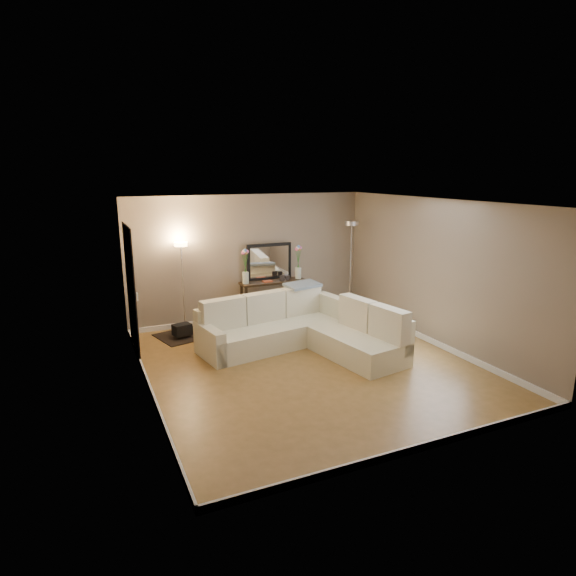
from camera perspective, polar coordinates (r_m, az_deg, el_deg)
name	(u,v)px	position (r m, az deg, el deg)	size (l,w,h in m)	color
floor	(308,365)	(7.89, 2.40, -9.09)	(5.00, 5.50, 0.01)	olive
ceiling	(310,202)	(7.29, 2.60, 10.19)	(5.00, 5.50, 0.01)	white
wall_back	(249,258)	(9.98, -4.60, 3.55)	(5.00, 0.02, 2.60)	gray
wall_front	(426,343)	(5.27, 16.09, -6.27)	(5.00, 0.02, 2.60)	gray
wall_left	(142,304)	(6.78, -16.87, -1.86)	(0.02, 5.50, 2.60)	gray
wall_right	(436,273)	(8.87, 17.17, 1.70)	(0.02, 5.50, 2.60)	gray
baseboard_back	(251,316)	(10.25, -4.42, -3.37)	(5.00, 0.03, 0.10)	white
baseboard_front	(417,448)	(5.82, 15.08, -17.86)	(5.00, 0.03, 0.10)	white
baseboard_left	(151,389)	(7.21, -15.97, -11.47)	(0.03, 5.50, 0.10)	white
baseboard_right	(430,340)	(9.18, 16.51, -5.96)	(0.03, 5.50, 0.10)	white
doorway	(131,291)	(8.47, -18.10, -0.30)	(0.02, 1.20, 2.20)	black
switch_plate	(137,297)	(7.63, -17.44, -0.99)	(0.02, 0.08, 0.12)	white
sectional_sofa	(302,329)	(8.47, 1.65, -4.92)	(3.04, 2.66, 0.94)	#EEE9C1
throw_blanket	(303,285)	(9.08, 1.73, 0.37)	(0.67, 0.39, 0.05)	slate
console_table	(269,299)	(9.96, -2.24, -1.27)	(1.38, 0.37, 0.85)	black
leaning_mirror	(269,262)	(9.99, -2.24, 3.14)	(0.98, 0.05, 0.76)	black
table_decor	(273,281)	(9.87, -1.77, 0.89)	(0.58, 0.13, 0.14)	#C34622
flower_vase_left	(245,269)	(9.65, -5.07, 2.20)	(0.16, 0.13, 0.73)	silver
flower_vase_right	(298,265)	(10.08, 1.23, 2.75)	(0.16, 0.13, 0.73)	silver
floor_lamp_lit	(182,269)	(9.45, -12.45, 2.27)	(0.30, 0.30, 1.74)	silver
floor_lamp_unlit	(351,249)	(10.38, 7.47, 4.60)	(0.34, 0.34, 2.03)	silver
charcoal_rug	(189,334)	(9.44, -11.66, -5.40)	(1.14, 0.85, 0.02)	black
black_bag	(182,329)	(9.24, -12.45, -4.82)	(0.32, 0.23, 0.21)	black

